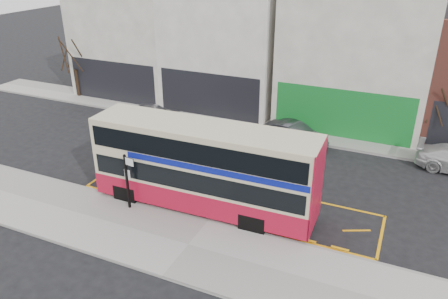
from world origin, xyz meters
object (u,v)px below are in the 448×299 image
at_px(bus_stop_post, 128,176).
at_px(car_grey, 294,134).
at_px(street_tree_left, 72,45).
at_px(car_silver, 153,114).
at_px(street_tree_right, 444,94).
at_px(double_decker_bus, 204,167).

bearing_deg(bus_stop_post, car_grey, 71.93).
xyz_separation_m(car_grey, street_tree_left, (-18.01, 1.78, 3.48)).
distance_m(car_silver, street_tree_right, 17.81).
relative_size(double_decker_bus, bus_stop_post, 3.82).
xyz_separation_m(double_decker_bus, car_silver, (-7.88, 8.10, -1.48)).
xyz_separation_m(double_decker_bus, bus_stop_post, (-2.98, -1.60, -0.36)).
relative_size(double_decker_bus, car_silver, 2.68).
bearing_deg(street_tree_right, street_tree_left, -178.58).
height_order(double_decker_bus, car_silver, double_decker_bus).
bearing_deg(car_grey, car_silver, 109.10).
relative_size(double_decker_bus, car_grey, 2.56).
distance_m(car_silver, car_grey, 9.69).
relative_size(car_silver, car_grey, 0.95).
distance_m(bus_stop_post, car_silver, 10.92).
distance_m(double_decker_bus, car_silver, 11.39).
bearing_deg(car_grey, double_decker_bus, -175.42).
distance_m(bus_stop_post, street_tree_right, 17.77).
bearing_deg(car_grey, street_tree_right, -55.99).
height_order(double_decker_bus, street_tree_right, street_tree_right).
bearing_deg(street_tree_right, car_grey, -162.50).
height_order(double_decker_bus, bus_stop_post, double_decker_bus).
distance_m(car_silver, street_tree_left, 9.30).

